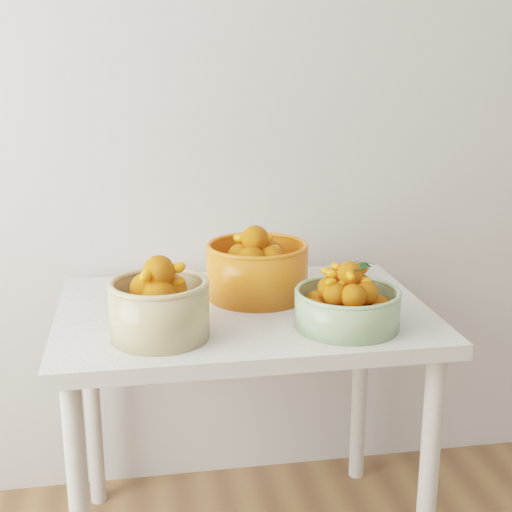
% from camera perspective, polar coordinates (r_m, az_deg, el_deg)
% --- Properties ---
extents(table, '(1.00, 0.70, 0.75)m').
position_cam_1_polar(table, '(1.98, -1.04, -6.75)').
color(table, silver).
rests_on(table, ground).
extents(bowl_cream, '(0.30, 0.30, 0.21)m').
position_cam_1_polar(bowl_cream, '(1.74, -7.71, -4.02)').
color(bowl_cream, tan).
rests_on(bowl_cream, table).
extents(bowl_green, '(0.34, 0.34, 0.17)m').
position_cam_1_polar(bowl_green, '(1.81, 7.31, -3.87)').
color(bowl_green, '#86AE79').
rests_on(bowl_green, table).
extents(bowl_orange, '(0.33, 0.33, 0.21)m').
position_cam_1_polar(bowl_orange, '(2.01, 0.12, -1.00)').
color(bowl_orange, orange).
rests_on(bowl_orange, table).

